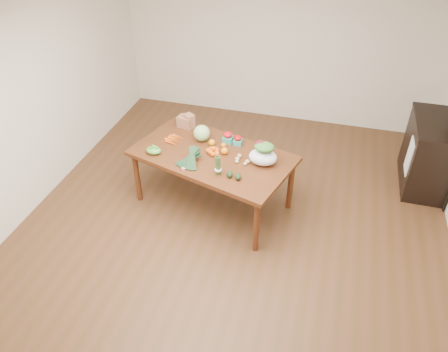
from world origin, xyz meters
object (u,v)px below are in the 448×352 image
(cabbage, at_px, (202,133))
(salad_bag, at_px, (263,154))
(mandarin_cluster, at_px, (214,150))
(kale_bunch, at_px, (188,159))
(dining_table, at_px, (213,179))
(paper_bag, at_px, (185,121))
(cabinet, at_px, (427,154))
(asparagus_bundle, at_px, (218,165))

(cabbage, height_order, salad_bag, salad_bag)
(mandarin_cluster, distance_m, kale_bunch, 0.38)
(dining_table, xyz_separation_m, paper_bag, (-0.52, 0.52, 0.47))
(cabinet, bearing_deg, cabbage, -162.12)
(dining_table, bearing_deg, asparagus_bundle, -47.87)
(dining_table, relative_size, cabbage, 9.12)
(cabbage, xyz_separation_m, asparagus_bundle, (0.39, -0.63, 0.02))
(cabinet, xyz_separation_m, kale_bunch, (-2.77, -1.45, 0.36))
(cabinet, xyz_separation_m, mandarin_cluster, (-2.56, -1.14, 0.33))
(dining_table, height_order, paper_bag, paper_bag)
(paper_bag, distance_m, salad_bag, 1.26)
(mandarin_cluster, bearing_deg, paper_bag, 136.68)
(paper_bag, height_order, salad_bag, salad_bag)
(dining_table, xyz_separation_m, cabinet, (2.57, 1.16, 0.10))
(dining_table, bearing_deg, salad_bag, 13.33)
(cabinet, bearing_deg, mandarin_cluster, -155.98)
(cabinet, height_order, salad_bag, salad_bag)
(dining_table, xyz_separation_m, cabbage, (-0.22, 0.26, 0.48))
(cabbage, xyz_separation_m, salad_bag, (0.83, -0.30, 0.02))
(kale_bunch, height_order, asparagus_bundle, asparagus_bundle)
(cabbage, bearing_deg, mandarin_cluster, -46.94)
(asparagus_bundle, bearing_deg, salad_bag, 54.22)
(dining_table, distance_m, cabinet, 2.82)
(cabinet, bearing_deg, salad_bag, -148.62)
(asparagus_bundle, bearing_deg, kale_bunch, -175.62)
(paper_bag, bearing_deg, salad_bag, -26.17)
(mandarin_cluster, relative_size, asparagus_bundle, 0.72)
(dining_table, relative_size, cabinet, 1.83)
(asparagus_bundle, bearing_deg, cabbage, 138.24)
(cabinet, height_order, asparagus_bundle, asparagus_bundle)
(mandarin_cluster, distance_m, asparagus_bundle, 0.43)
(mandarin_cluster, bearing_deg, cabinet, 24.02)
(cabbage, bearing_deg, paper_bag, 139.67)
(cabbage, xyz_separation_m, mandarin_cluster, (0.23, -0.24, -0.05))
(kale_bunch, bearing_deg, dining_table, 71.98)
(paper_bag, distance_m, cabbage, 0.40)
(kale_bunch, bearing_deg, cabbage, 108.18)
(cabbage, relative_size, kale_bunch, 0.51)
(cabinet, bearing_deg, dining_table, -155.66)
(dining_table, distance_m, salad_bag, 0.79)
(mandarin_cluster, xyz_separation_m, asparagus_bundle, (0.17, -0.39, 0.08))
(cabbage, relative_size, mandarin_cluster, 1.13)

